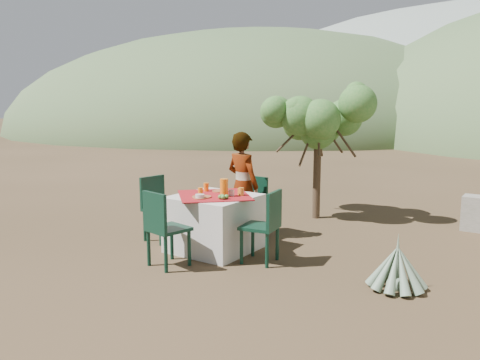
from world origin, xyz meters
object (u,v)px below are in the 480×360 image
(chair_left, at_px, (158,205))
(chair_right, at_px, (266,223))
(chair_far, at_px, (252,202))
(table, at_px, (214,222))
(person, at_px, (243,185))
(juice_pitcher, at_px, (224,188))
(agave, at_px, (397,268))
(shrub_tree, at_px, (323,127))
(chair_near, at_px, (163,226))

(chair_left, distance_m, chair_right, 1.84)
(chair_far, bearing_deg, table, -84.14)
(table, distance_m, person, 0.84)
(person, bearing_deg, juice_pitcher, 117.15)
(chair_right, height_order, agave, chair_right)
(chair_far, distance_m, chair_right, 1.39)
(agave, bearing_deg, chair_right, -178.09)
(table, height_order, chair_left, chair_left)
(chair_far, bearing_deg, chair_left, -127.29)
(chair_far, height_order, chair_right, chair_right)
(agave, relative_size, juice_pitcher, 2.88)
(table, height_order, shrub_tree, shrub_tree)
(person, height_order, juice_pitcher, person)
(agave, distance_m, juice_pitcher, 2.38)
(table, bearing_deg, chair_right, -5.57)
(chair_far, xyz_separation_m, juice_pitcher, (0.20, -1.01, 0.39))
(chair_right, relative_size, agave, 1.35)
(chair_right, bearing_deg, table, -103.86)
(shrub_tree, bearing_deg, juice_pitcher, -95.42)
(juice_pitcher, bearing_deg, chair_far, 101.02)
(person, xyz_separation_m, shrub_tree, (0.44, 1.82, 0.81))
(person, bearing_deg, chair_far, -79.00)
(chair_far, bearing_deg, juice_pitcher, -74.21)
(chair_left, distance_m, agave, 3.45)
(table, height_order, chair_right, chair_right)
(table, xyz_separation_m, juice_pitcher, (0.18, -0.02, 0.50))
(chair_right, height_order, juice_pitcher, juice_pitcher)
(chair_left, xyz_separation_m, chair_right, (1.84, -0.01, -0.01))
(chair_right, bearing_deg, chair_near, -56.58)
(chair_right, distance_m, shrub_tree, 2.89)
(table, bearing_deg, juice_pitcher, -5.38)
(table, height_order, chair_far, chair_far)
(chair_right, distance_m, person, 1.23)
(chair_left, height_order, juice_pitcher, juice_pitcher)
(chair_far, distance_m, person, 0.40)
(chair_left, relative_size, chair_right, 1.02)
(chair_near, height_order, shrub_tree, shrub_tree)
(chair_right, relative_size, juice_pitcher, 3.87)
(table, xyz_separation_m, chair_far, (-0.02, 0.99, 0.11))
(chair_near, distance_m, shrub_tree, 3.67)
(chair_right, xyz_separation_m, person, (-0.88, 0.82, 0.28))
(chair_near, xyz_separation_m, agave, (2.54, 0.89, -0.29))
(chair_far, bearing_deg, person, -86.32)
(chair_left, height_order, shrub_tree, shrub_tree)
(chair_left, bearing_deg, person, -43.75)
(chair_right, distance_m, agave, 1.63)
(chair_near, relative_size, chair_right, 1.03)
(chair_left, bearing_deg, chair_right, -84.21)
(chair_far, distance_m, juice_pitcher, 1.10)
(chair_near, height_order, juice_pitcher, juice_pitcher)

